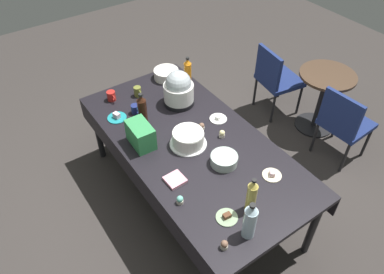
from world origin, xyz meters
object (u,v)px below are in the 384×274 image
object	(u,v)px
cupcake_mint	(224,245)
soda_bottle_water	(250,221)
ceramic_snack_bowl	(166,74)
dessert_plate_teal	(117,117)
dessert_plate_cream	(272,175)
cupcake_cocoa	(222,134)
dessert_plate_sage	(227,217)
soda_bottle_orange_juice	(188,72)
frosted_layer_cake	(188,139)
cupcake_rose	(180,200)
soda_bottle_cola	(142,110)
glass_salad_bowl	(224,160)
soda_bottle_ginger_ale	(252,196)
maroon_chair_left	(275,77)
maroon_chair_right	(344,121)
coffee_mug_olive	(138,92)
cupcake_lemon	(202,127)
slow_cooker	(179,89)
dessert_plate_white	(218,118)
potluck_table	(192,147)
soda_carton	(141,135)
coffee_mug_red	(111,96)
coffee_mug_navy	(135,109)

from	to	relation	value
cupcake_mint	soda_bottle_water	world-z (taller)	soda_bottle_water
ceramic_snack_bowl	dessert_plate_teal	world-z (taller)	ceramic_snack_bowl
dessert_plate_cream	cupcake_cocoa	world-z (taller)	cupcake_cocoa
dessert_plate_sage	cupcake_cocoa	world-z (taller)	cupcake_cocoa
ceramic_snack_bowl	soda_bottle_orange_juice	xyz separation A→B (m)	(0.23, 0.11, 0.10)
frosted_layer_cake	cupcake_rose	size ratio (longest dim) A/B	4.59
cupcake_mint	soda_bottle_cola	size ratio (longest dim) A/B	0.22
glass_salad_bowl	soda_bottle_orange_juice	world-z (taller)	soda_bottle_orange_juice
soda_bottle_ginger_ale	maroon_chair_left	xyz separation A→B (m)	(-1.36, 1.63, -0.40)
dessert_plate_cream	maroon_chair_right	size ratio (longest dim) A/B	0.17
dessert_plate_cream	soda_bottle_ginger_ale	world-z (taller)	soda_bottle_ginger_ale
ceramic_snack_bowl	coffee_mug_olive	xyz separation A→B (m)	(0.11, -0.39, 0.00)
dessert_plate_teal	frosted_layer_cake	bearing A→B (deg)	27.34
cupcake_rose	cupcake_mint	size ratio (longest dim) A/B	1.00
cupcake_lemon	coffee_mug_olive	bearing A→B (deg)	-163.84
dessert_plate_teal	cupcake_cocoa	distance (m)	0.96
slow_cooker	dessert_plate_white	xyz separation A→B (m)	(0.40, 0.16, -0.15)
coffee_mug_olive	ceramic_snack_bowl	bearing A→B (deg)	105.26
potluck_table	frosted_layer_cake	xyz separation A→B (m)	(0.01, -0.05, 0.13)
glass_salad_bowl	cupcake_rose	distance (m)	0.51
ceramic_snack_bowl	slow_cooker	bearing A→B (deg)	-16.48
dessert_plate_cream	dessert_plate_white	bearing A→B (deg)	174.43
frosted_layer_cake	maroon_chair_left	xyz separation A→B (m)	(-0.57, 1.61, -0.32)
frosted_layer_cake	cupcake_lemon	bearing A→B (deg)	113.64
potluck_table	soda_carton	distance (m)	0.45
frosted_layer_cake	ceramic_snack_bowl	bearing A→B (deg)	158.40
slow_cooker	soda_bottle_ginger_ale	world-z (taller)	slow_cooker
frosted_layer_cake	soda_carton	distance (m)	0.39
dessert_plate_white	soda_bottle_cola	world-z (taller)	soda_bottle_cola
cupcake_cocoa	potluck_table	bearing A→B (deg)	-111.85
slow_cooker	coffee_mug_red	xyz separation A→B (m)	(-0.40, -0.50, -0.11)
cupcake_rose	soda_bottle_orange_juice	bearing A→B (deg)	143.54
soda_bottle_water	coffee_mug_navy	distance (m)	1.55
cupcake_lemon	potluck_table	bearing A→B (deg)	-63.39
soda_bottle_cola	maroon_chair_right	world-z (taller)	soda_bottle_cola
dessert_plate_cream	soda_bottle_orange_juice	world-z (taller)	soda_bottle_orange_juice
potluck_table	glass_salad_bowl	xyz separation A→B (m)	(0.35, 0.06, 0.10)
glass_salad_bowl	dessert_plate_cream	distance (m)	0.38
glass_salad_bowl	dessert_plate_white	size ratio (longest dim) A/B	1.37
dessert_plate_cream	cupcake_rose	xyz separation A→B (m)	(-0.19, -0.72, 0.02)
dessert_plate_cream	dessert_plate_sage	bearing A→B (deg)	-78.86
glass_salad_bowl	soda_bottle_orange_juice	size ratio (longest dim) A/B	0.69
dessert_plate_white	dessert_plate_cream	xyz separation A→B (m)	(0.76, -0.07, 0.00)
cupcake_mint	coffee_mug_olive	size ratio (longest dim) A/B	0.60
potluck_table	coffee_mug_olive	xyz separation A→B (m)	(-0.82, -0.06, 0.11)
cupcake_mint	soda_carton	world-z (taller)	soda_carton
cupcake_lemon	soda_bottle_ginger_ale	size ratio (longest dim) A/B	0.22
dessert_plate_white	maroon_chair_right	bearing A→B (deg)	67.18
ceramic_snack_bowl	dessert_plate_white	bearing A→B (deg)	2.25
cupcake_lemon	dessert_plate_teal	bearing A→B (deg)	-136.17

